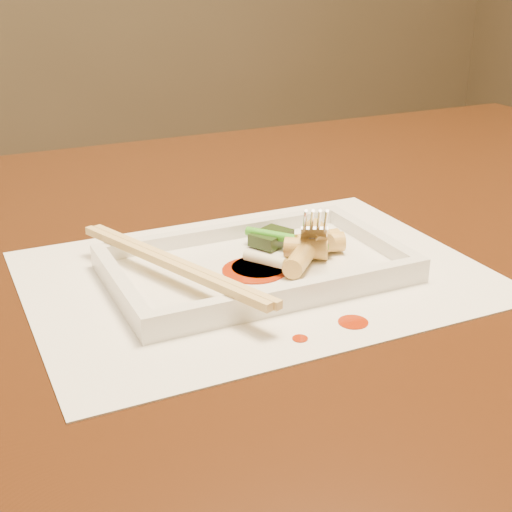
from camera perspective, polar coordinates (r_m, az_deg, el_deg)
name	(u,v)px	position (r m, az deg, el deg)	size (l,w,h in m)	color
table	(280,320)	(0.78, 1.92, -5.15)	(1.40, 0.90, 0.75)	black
placemat	(256,275)	(0.64, 0.00, -1.54)	(0.40, 0.30, 0.00)	white
sauce_splatter_a	(353,322)	(0.57, 7.78, -5.26)	(0.02, 0.02, 0.00)	#9D2204
sauce_splatter_b	(300,338)	(0.54, 3.55, -6.60)	(0.01, 0.01, 0.00)	#9D2204
plate_base	(256,270)	(0.64, 0.00, -1.15)	(0.26, 0.16, 0.01)	white
plate_rim_far	(224,232)	(0.70, -2.59, 1.92)	(0.26, 0.01, 0.01)	white
plate_rim_near	(295,292)	(0.58, 3.14, -2.88)	(0.26, 0.01, 0.01)	white
plate_rim_left	(120,284)	(0.60, -10.81, -2.24)	(0.01, 0.14, 0.01)	white
plate_rim_right	(372,237)	(0.69, 9.30, 1.48)	(0.01, 0.14, 0.01)	white
veg_piece	(271,238)	(0.68, 1.22, 1.48)	(0.04, 0.03, 0.01)	black
scallion_white	(265,259)	(0.62, 0.72, -0.25)	(0.01, 0.01, 0.04)	#EAEACC
scallion_green	(287,238)	(0.67, 2.53, 1.44)	(0.01, 0.01, 0.09)	#2C9217
chopstick_a	(168,264)	(0.60, -7.05, -0.64)	(0.01, 0.23, 0.01)	#E2BC71
chopstick_b	(177,262)	(0.61, -6.34, -0.51)	(0.01, 0.23, 0.01)	#E2BC71
fork	(317,172)	(0.66, 4.88, 6.70)	(0.09, 0.10, 0.14)	silver
sauce_blob_0	(254,270)	(0.63, -0.14, -1.15)	(0.06, 0.06, 0.00)	#9D2204
sauce_blob_1	(259,267)	(0.63, 0.22, -0.91)	(0.05, 0.05, 0.00)	#9D2204
sauce_blob_2	(257,264)	(0.64, 0.10, -0.64)	(0.04, 0.04, 0.00)	#9D2204
rice_cake_0	(320,243)	(0.67, 5.15, 1.05)	(0.02, 0.02, 0.04)	#E1C369
rice_cake_1	(299,260)	(0.63, 3.49, -0.34)	(0.02, 0.02, 0.04)	#E1C369
rice_cake_2	(319,235)	(0.67, 5.10, 1.66)	(0.02, 0.02, 0.04)	#E1C369
rice_cake_3	(306,248)	(0.65, 4.04, 0.61)	(0.02, 0.02, 0.04)	#E1C369
rice_cake_4	(318,242)	(0.67, 4.96, 1.15)	(0.02, 0.02, 0.04)	#E1C369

